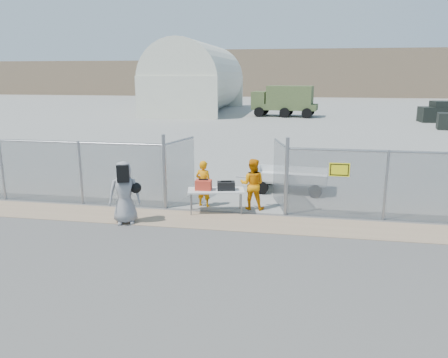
% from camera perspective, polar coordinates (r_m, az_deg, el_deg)
% --- Properties ---
extents(ground, '(160.00, 160.00, 0.00)m').
position_cam_1_polar(ground, '(12.55, -1.62, -7.01)').
color(ground, '#4B4A4A').
extents(tarmac_inside, '(160.00, 80.00, 0.01)m').
position_cam_1_polar(tarmac_inside, '(53.73, 7.60, 8.77)').
color(tarmac_inside, gray).
rests_on(tarmac_inside, ground).
extents(dirt_strip, '(44.00, 1.60, 0.01)m').
position_cam_1_polar(dirt_strip, '(13.47, -0.75, -5.51)').
color(dirt_strip, '#9D8264').
rests_on(dirt_strip, ground).
extents(distant_hills, '(140.00, 6.00, 9.00)m').
position_cam_1_polar(distant_hills, '(89.53, 12.11, 13.36)').
color(distant_hills, '#7F684F').
rests_on(distant_hills, ground).
extents(chain_link_fence, '(40.00, 0.20, 2.20)m').
position_cam_1_polar(chain_link_fence, '(14.10, 0.00, 0.00)').
color(chain_link_fence, gray).
rests_on(chain_link_fence, ground).
extents(quonset_hangar, '(9.00, 18.00, 8.00)m').
position_cam_1_polar(quonset_hangar, '(52.97, -3.52, 13.12)').
color(quonset_hangar, silver).
rests_on(quonset_hangar, ground).
extents(folding_table, '(1.93, 1.11, 0.77)m').
position_cam_1_polar(folding_table, '(14.20, -1.05, -2.89)').
color(folding_table, silver).
rests_on(folding_table, ground).
extents(orange_bag, '(0.53, 0.37, 0.32)m').
position_cam_1_polar(orange_bag, '(14.06, -2.70, -0.78)').
color(orange_bag, red).
rests_on(orange_bag, folding_table).
extents(black_duffel, '(0.62, 0.45, 0.27)m').
position_cam_1_polar(black_duffel, '(14.03, 0.28, -0.90)').
color(black_duffel, black).
rests_on(black_duffel, folding_table).
extents(security_worker_left, '(0.66, 0.52, 1.59)m').
position_cam_1_polar(security_worker_left, '(14.76, -2.67, -0.61)').
color(security_worker_left, orange).
rests_on(security_worker_left, ground).
extents(security_worker_right, '(0.84, 0.66, 1.71)m').
position_cam_1_polar(security_worker_right, '(14.47, 3.72, -0.67)').
color(security_worker_right, orange).
rests_on(security_worker_right, ground).
extents(visitor, '(1.08, 0.89, 1.91)m').
position_cam_1_polar(visitor, '(13.39, -12.88, -1.74)').
color(visitor, gray).
rests_on(visitor, ground).
extents(utility_trailer, '(3.75, 2.17, 0.87)m').
position_cam_1_polar(utility_trailer, '(16.99, 8.72, -0.11)').
color(utility_trailer, silver).
rests_on(utility_trailer, ground).
extents(military_truck, '(6.94, 3.25, 3.19)m').
position_cam_1_polar(military_truck, '(46.90, 7.95, 10.02)').
color(military_truck, '#4E5F32').
rests_on(military_truck, ground).
extents(parked_vehicle_mid, '(4.34, 2.20, 1.91)m').
position_cam_1_polar(parked_vehicle_mid, '(45.77, 26.77, 7.82)').
color(parked_vehicle_mid, black).
rests_on(parked_vehicle_mid, ground).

